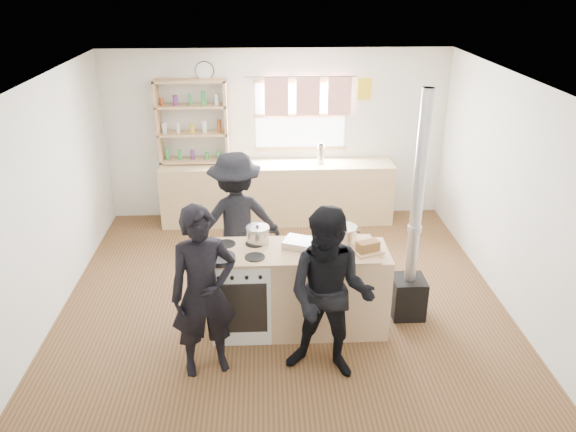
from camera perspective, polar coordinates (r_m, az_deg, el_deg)
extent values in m
cube|color=brown|center=(6.57, -0.49, -8.48)|extent=(5.00, 5.00, 0.01)
cube|color=tan|center=(8.35, -1.08, 2.38)|extent=(3.40, 0.55, 0.90)
cube|color=tan|center=(8.36, -9.42, 5.61)|extent=(1.00, 0.28, 0.03)
cube|color=tan|center=(8.24, -9.60, 8.24)|extent=(1.00, 0.28, 0.03)
cube|color=tan|center=(8.15, -9.80, 10.95)|extent=(1.00, 0.28, 0.03)
cube|color=tan|center=(8.08, -9.98, 13.37)|extent=(1.00, 0.28, 0.03)
cube|color=tan|center=(8.27, -13.03, 9.21)|extent=(0.04, 0.28, 1.20)
cube|color=tan|center=(8.16, -6.29, 9.47)|extent=(0.04, 0.28, 1.20)
cylinder|color=silver|center=(8.19, 3.35, 6.32)|extent=(0.10, 0.10, 0.29)
cube|color=white|center=(5.87, -4.74, -7.69)|extent=(0.60, 0.60, 0.90)
cube|color=tan|center=(5.90, 4.11, -7.49)|extent=(1.20, 0.60, 0.90)
cube|color=tan|center=(5.64, -0.31, -3.59)|extent=(1.84, 0.64, 0.03)
cylinder|color=black|center=(5.45, -6.87, -4.32)|extent=(0.38, 0.38, 0.05)
cylinder|color=#286322|center=(5.45, -6.88, -4.18)|extent=(0.26, 0.26, 0.02)
cube|color=silver|center=(5.68, 1.30, -2.80)|extent=(0.39, 0.35, 0.08)
cube|color=brown|center=(5.67, 1.30, -2.59)|extent=(0.34, 0.30, 0.02)
cylinder|color=silver|center=(5.76, -3.09, -1.94)|extent=(0.23, 0.23, 0.16)
cylinder|color=silver|center=(5.72, -3.11, -1.17)|extent=(0.24, 0.24, 0.01)
sphere|color=black|center=(5.72, -3.11, -1.05)|extent=(0.03, 0.03, 0.03)
cylinder|color=#BBBBBD|center=(5.76, 5.63, -1.96)|extent=(0.27, 0.27, 0.17)
cylinder|color=#BBBBBD|center=(5.72, 5.67, -1.12)|extent=(0.28, 0.28, 0.01)
sphere|color=black|center=(5.71, 5.67, -1.00)|extent=(0.03, 0.03, 0.03)
cube|color=tan|center=(5.63, 8.10, -3.60)|extent=(0.33, 0.29, 0.02)
cube|color=olive|center=(5.60, 8.13, -3.06)|extent=(0.24, 0.18, 0.10)
cube|color=black|center=(6.33, 12.06, -8.01)|extent=(0.35, 0.35, 0.45)
cylinder|color=#ADADB2|center=(5.78, 13.11, 2.57)|extent=(0.12, 0.12, 2.05)
imported|color=black|center=(5.16, -8.58, -7.70)|extent=(0.70, 0.56, 1.67)
imported|color=black|center=(5.08, 4.28, -8.07)|extent=(0.97, 0.85, 1.67)
imported|color=black|center=(6.53, -5.30, -0.53)|extent=(1.19, 0.86, 1.65)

